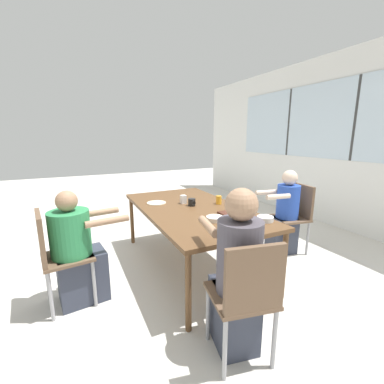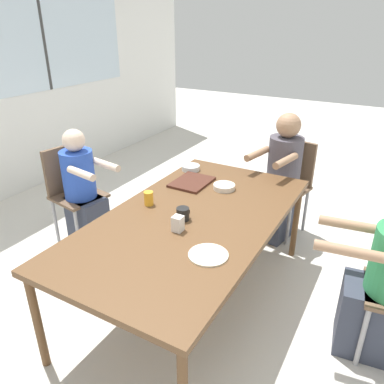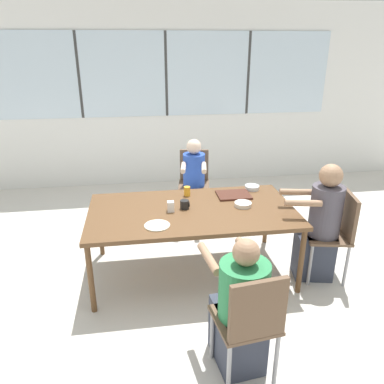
# 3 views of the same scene
# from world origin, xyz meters

# --- Properties ---
(ground_plane) EXTENTS (16.00, 16.00, 0.00)m
(ground_plane) POSITION_xyz_m (0.00, 0.00, 0.00)
(ground_plane) COLOR beige
(wall_back_with_windows) EXTENTS (8.40, 0.08, 2.80)m
(wall_back_with_windows) POSITION_xyz_m (0.00, 2.76, 1.43)
(wall_back_with_windows) COLOR silver
(wall_back_with_windows) RESTS_ON ground_plane
(dining_table) EXTENTS (1.98, 1.07, 0.70)m
(dining_table) POSITION_xyz_m (0.00, 0.00, 0.66)
(dining_table) COLOR brown
(dining_table) RESTS_ON ground_plane
(chair_for_woman_green_shirt) EXTENTS (0.45, 0.45, 0.89)m
(chair_for_woman_green_shirt) POSITION_xyz_m (0.18, -1.39, 0.53)
(chair_for_woman_green_shirt) COLOR brown
(chair_for_woman_green_shirt) RESTS_ON ground_plane
(chair_for_man_blue_shirt) EXTENTS (0.47, 0.47, 0.89)m
(chair_for_man_blue_shirt) POSITION_xyz_m (1.38, -0.28, 0.53)
(chair_for_man_blue_shirt) COLOR brown
(chair_for_man_blue_shirt) RESTS_ON ground_plane
(chair_for_man_teal_shirt) EXTENTS (0.46, 0.46, 0.89)m
(chair_for_man_teal_shirt) POSITION_xyz_m (0.23, 1.38, 0.53)
(chair_for_man_teal_shirt) COLOR brown
(chair_for_man_teal_shirt) RESTS_ON ground_plane
(person_woman_green_shirt) EXTENTS (0.41, 0.67, 1.05)m
(person_woman_green_shirt) POSITION_xyz_m (0.16, -1.22, 0.46)
(person_woman_green_shirt) COLOR #333847
(person_woman_green_shirt) RESTS_ON ground_plane
(person_man_blue_shirt) EXTENTS (0.60, 0.40, 1.18)m
(person_man_blue_shirt) POSITION_xyz_m (1.21, -0.25, 0.54)
(person_man_blue_shirt) COLOR #333847
(person_man_blue_shirt) RESTS_ON ground_plane
(person_man_teal_shirt) EXTENTS (0.36, 0.55, 1.08)m
(person_man_teal_shirt) POSITION_xyz_m (0.20, 1.22, 0.49)
(person_man_teal_shirt) COLOR #333847
(person_man_teal_shirt) RESTS_ON ground_plane
(food_tray_dark) EXTENTS (0.34, 0.27, 0.02)m
(food_tray_dark) POSITION_xyz_m (0.48, 0.28, 0.71)
(food_tray_dark) COLOR #472319
(food_tray_dark) RESTS_ON dining_table
(coffee_mug) EXTENTS (0.09, 0.09, 0.08)m
(coffee_mug) POSITION_xyz_m (-0.07, 0.03, 0.75)
(coffee_mug) COLOR black
(coffee_mug) RESTS_ON dining_table
(juice_glass) EXTENTS (0.07, 0.07, 0.10)m
(juice_glass) POSITION_xyz_m (-0.00, 0.35, 0.75)
(juice_glass) COLOR gold
(juice_glass) RESTS_ON dining_table
(milk_carton_small) EXTENTS (0.06, 0.06, 0.10)m
(milk_carton_small) POSITION_xyz_m (-0.21, -0.02, 0.75)
(milk_carton_small) COLOR silver
(milk_carton_small) RESTS_ON dining_table
(bowl_white_shallow) EXTENTS (0.16, 0.16, 0.05)m
(bowl_white_shallow) POSITION_xyz_m (0.73, 0.42, 0.73)
(bowl_white_shallow) COLOR silver
(bowl_white_shallow) RESTS_ON dining_table
(bowl_cereal) EXTENTS (0.17, 0.17, 0.04)m
(bowl_cereal) POSITION_xyz_m (0.51, 0.00, 0.72)
(bowl_cereal) COLOR silver
(bowl_cereal) RESTS_ON dining_table
(plate_tortillas) EXTENTS (0.23, 0.23, 0.01)m
(plate_tortillas) POSITION_xyz_m (-0.35, -0.31, 0.71)
(plate_tortillas) COLOR beige
(plate_tortillas) RESTS_ON dining_table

